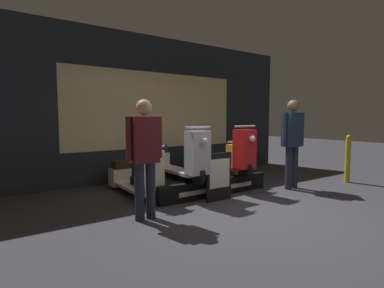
# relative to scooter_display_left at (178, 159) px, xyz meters

# --- Properties ---
(ground_plane) EXTENTS (30.00, 30.00, 0.00)m
(ground_plane) POSITION_rel_scooter_display_left_xyz_m (0.45, -1.48, -0.66)
(ground_plane) COLOR #38383D
(shop_wall_back) EXTENTS (7.61, 0.09, 3.20)m
(shop_wall_back) POSITION_rel_scooter_display_left_xyz_m (0.45, 1.66, 0.94)
(shop_wall_back) COLOR #23282D
(shop_wall_back) RESTS_ON ground_plane
(display_platform) EXTENTS (2.33, 1.14, 0.30)m
(display_platform) POSITION_rel_scooter_display_left_xyz_m (0.52, 0.08, -0.50)
(display_platform) COLOR black
(display_platform) RESTS_ON ground_plane
(scooter_display_left) EXTENTS (0.49, 1.75, 0.94)m
(scooter_display_left) POSITION_rel_scooter_display_left_xyz_m (0.00, 0.00, 0.00)
(scooter_display_left) COLOR black
(scooter_display_left) RESTS_ON display_platform
(scooter_display_right) EXTENTS (0.49, 1.75, 0.94)m
(scooter_display_right) POSITION_rel_scooter_display_left_xyz_m (1.05, 0.00, 0.00)
(scooter_display_right) COLOR black
(scooter_display_right) RESTS_ON display_platform
(scooter_backrow_0) EXTENTS (0.49, 1.75, 0.94)m
(scooter_backrow_0) POSITION_rel_scooter_display_left_xyz_m (-0.65, 0.36, -0.30)
(scooter_backrow_0) COLOR black
(scooter_backrow_0) RESTS_ON ground_plane
(scooter_backrow_1) EXTENTS (0.49, 1.75, 0.94)m
(scooter_backrow_1) POSITION_rel_scooter_display_left_xyz_m (0.28, 0.36, -0.30)
(scooter_backrow_1) COLOR black
(scooter_backrow_1) RESTS_ON ground_plane
(scooter_backrow_2) EXTENTS (0.49, 1.75, 0.94)m
(scooter_backrow_2) POSITION_rel_scooter_display_left_xyz_m (1.21, 0.36, -0.30)
(scooter_backrow_2) COLOR black
(scooter_backrow_2) RESTS_ON ground_plane
(person_left_browsing) EXTENTS (0.52, 0.21, 1.62)m
(person_left_browsing) POSITION_rel_scooter_display_left_xyz_m (-1.05, -0.84, 0.27)
(person_left_browsing) COLOR #232838
(person_left_browsing) RESTS_ON ground_plane
(person_right_browsing) EXTENTS (0.56, 0.22, 1.72)m
(person_right_browsing) POSITION_rel_scooter_display_left_xyz_m (2.08, -0.84, 0.35)
(person_right_browsing) COLOR #232838
(person_right_browsing) RESTS_ON ground_plane
(price_sign_board) EXTENTS (0.51, 0.04, 0.80)m
(price_sign_board) POSITION_rel_scooter_display_left_xyz_m (0.37, -0.70, -0.25)
(price_sign_board) COLOR black
(price_sign_board) RESTS_ON ground_plane
(street_bollard) EXTENTS (0.11, 0.11, 1.02)m
(street_bollard) POSITION_rel_scooter_display_left_xyz_m (3.56, -1.16, -0.15)
(street_bollard) COLOR gold
(street_bollard) RESTS_ON ground_plane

